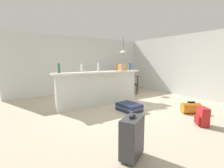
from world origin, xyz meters
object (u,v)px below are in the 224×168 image
bottle_green (59,68)px  dining_table (125,78)px  duffel_bag_orange (191,108)px  dining_chair_near_partition (131,82)px  backpack_red (202,117)px  suitcase_upright_charcoal (132,137)px  bottle_white (81,68)px  suitcase_flat_navy (129,107)px  bottle_clear (98,67)px  grocery_bag (123,67)px  bottle_blue (130,67)px  bottle_amber (117,67)px  dining_chair_far_side (119,80)px  pendant_lamp (123,51)px

bottle_green → dining_table: (3.40, 1.38, -0.60)m
dining_table → duffel_bag_orange: (-0.44, -3.53, -0.50)m
dining_chair_near_partition → backpack_red: size_ratio=2.21×
suitcase_upright_charcoal → bottle_white: bearing=81.1°
suitcase_flat_navy → suitcase_upright_charcoal: 2.35m
bottle_clear → backpack_red: bottle_clear is taller
grocery_bag → backpack_red: 2.94m
bottle_blue → grocery_bag: size_ratio=0.95×
bottle_green → backpack_red: size_ratio=0.65×
bottle_white → grocery_bag: (1.51, -0.09, -0.01)m
suitcase_upright_charcoal → bottle_amber: bearing=58.8°
grocery_bag → duffel_bag_orange: (0.77, -2.12, -1.07)m
bottle_clear → dining_table: bearing=32.1°
bottle_clear → dining_chair_far_side: size_ratio=0.29×
bottle_white → suitcase_upright_charcoal: (-0.46, -2.91, -0.91)m
bottle_white → backpack_red: (1.66, -2.85, -1.03)m
bottle_amber → duffel_bag_orange: size_ratio=0.47×
pendant_lamp → duffel_bag_orange: bearing=-95.5°
bottle_green → backpack_red: bearing=-49.9°
bottle_green → grocery_bag: 2.20m
bottle_clear → pendant_lamp: size_ratio=0.37×
pendant_lamp → dining_chair_near_partition: bearing=-87.4°
bottle_amber → suitcase_flat_navy: size_ratio=0.31×
suitcase_upright_charcoal → dining_chair_near_partition: bearing=50.0°
backpack_red → dining_chair_near_partition: bearing=74.8°
suitcase_upright_charcoal → duffel_bag_orange: bearing=14.3°
pendant_lamp → duffel_bag_orange: 3.97m
dining_chair_near_partition → pendant_lamp: bearing=92.6°
suitcase_flat_navy → backpack_red: bearing=-69.4°
pendant_lamp → suitcase_upright_charcoal: bearing=-125.9°
grocery_bag → bottle_green: bearing=179.2°
bottle_white → bottle_blue: (1.84, -0.10, -0.00)m
bottle_green → suitcase_flat_navy: bearing=-31.2°
bottle_blue → suitcase_upright_charcoal: 3.74m
bottle_white → dining_chair_near_partition: size_ratio=0.27×
dining_chair_far_side → duffel_bag_orange: (-0.48, -4.03, -0.36)m
bottle_blue → duffel_bag_orange: 2.41m
bottle_amber → duffel_bag_orange: (1.05, -2.09, -1.09)m
bottle_blue → duffel_bag_orange: (0.45, -2.11, -1.08)m
pendant_lamp → grocery_bag: bearing=-127.7°
grocery_bag → pendant_lamp: size_ratio=0.35×
dining_table → dining_chair_near_partition: bearing=-97.0°
bottle_clear → suitcase_flat_navy: bearing=-67.3°
bottle_green → suitcase_upright_charcoal: (0.22, -2.85, -0.92)m
bottle_clear → dining_chair_near_partition: bearing=21.6°
bottle_white → dining_chair_far_side: 3.39m
dining_chair_near_partition → suitcase_flat_navy: (-1.65, -1.87, -0.41)m
bottle_blue → dining_table: (0.88, 1.42, -0.59)m
pendant_lamp → suitcase_upright_charcoal: 5.49m
bottle_clear → duffel_bag_orange: 2.98m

